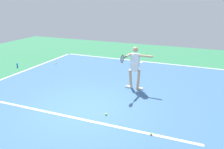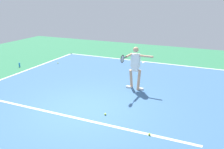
# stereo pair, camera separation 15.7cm
# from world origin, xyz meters

# --- Properties ---
(ground_plane) EXTENTS (23.55, 23.55, 0.00)m
(ground_plane) POSITION_xyz_m (0.00, 0.00, 0.00)
(ground_plane) COLOR #2D754C
(court_surface) EXTENTS (9.89, 13.57, 0.00)m
(court_surface) POSITION_xyz_m (0.00, 0.00, 0.00)
(court_surface) COLOR #38608E
(court_surface) RESTS_ON ground_plane
(court_line_baseline_near) EXTENTS (9.89, 0.10, 0.01)m
(court_line_baseline_near) POSITION_xyz_m (0.00, -6.73, 0.00)
(court_line_baseline_near) COLOR white
(court_line_baseline_near) RESTS_ON ground_plane
(court_line_service) EXTENTS (7.41, 0.10, 0.01)m
(court_line_service) POSITION_xyz_m (0.00, 0.61, 0.00)
(court_line_service) COLOR white
(court_line_service) RESTS_ON ground_plane
(court_line_centre_mark) EXTENTS (0.10, 0.30, 0.01)m
(court_line_centre_mark) POSITION_xyz_m (0.00, -6.53, 0.00)
(court_line_centre_mark) COLOR white
(court_line_centre_mark) RESTS_ON ground_plane
(tennis_player) EXTENTS (1.06, 1.16, 1.71)m
(tennis_player) POSITION_xyz_m (-0.89, -2.43, 0.98)
(tennis_player) COLOR tan
(tennis_player) RESTS_ON ground_plane
(tennis_ball_near_service_line) EXTENTS (0.07, 0.07, 0.07)m
(tennis_ball_near_service_line) POSITION_xyz_m (4.21, -4.37, 0.03)
(tennis_ball_near_service_line) COLOR #CCE033
(tennis_ball_near_service_line) RESTS_ON ground_plane
(tennis_ball_near_player) EXTENTS (0.07, 0.07, 0.07)m
(tennis_ball_near_player) POSITION_xyz_m (-2.37, 0.64, 0.03)
(tennis_ball_near_player) COLOR #C6E53D
(tennis_ball_near_player) RESTS_ON ground_plane
(tennis_ball_centre_court) EXTENTS (0.07, 0.07, 0.07)m
(tennis_ball_centre_court) POSITION_xyz_m (-0.80, 0.07, 0.03)
(tennis_ball_centre_court) COLOR #C6E53D
(tennis_ball_centre_court) RESTS_ON ground_plane
(water_bottle) EXTENTS (0.07, 0.07, 0.22)m
(water_bottle) POSITION_xyz_m (5.65, -3.00, 0.11)
(water_bottle) COLOR blue
(water_bottle) RESTS_ON ground_plane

